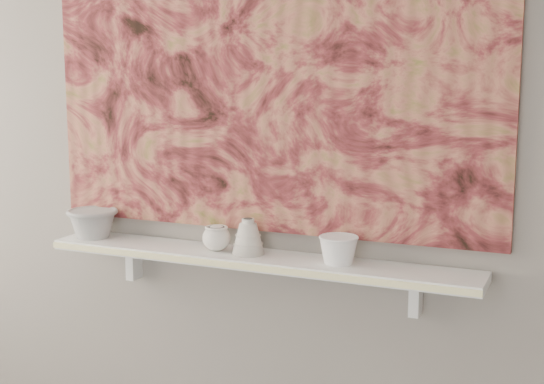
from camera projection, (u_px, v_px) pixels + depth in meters
The scene contains 11 objects.
wall_back at pixel (267, 117), 2.36m from camera, with size 3.60×3.60×0.00m, color gray.
shelf at pixel (255, 259), 2.35m from camera, with size 1.40×0.18×0.03m, color silver.
shelf_stripe at pixel (242, 267), 2.26m from camera, with size 1.40×0.01×0.02m, color #F3EBA2.
bracket_left at pixel (134, 262), 2.61m from camera, with size 0.03×0.06×0.12m, color silver.
bracket_right at pixel (416, 296), 2.23m from camera, with size 0.03×0.06×0.12m, color silver.
painting at pixel (265, 55), 2.31m from camera, with size 1.50×0.03×1.10m, color maroon.
house_motif at pixel (407, 163), 2.18m from camera, with size 0.09×0.00×0.08m, color black.
bowl_grey at pixel (93, 223), 2.57m from camera, with size 0.17×0.17×0.10m, color #959593, non-canonical shape.
cup_cream at pixel (217, 238), 2.39m from camera, with size 0.09×0.09×0.08m, color beige, non-canonical shape.
bell_vessel at pixel (248, 236), 2.34m from camera, with size 0.10×0.10×0.11m, color beige, non-canonical shape.
bowl_white at pixel (339, 250), 2.23m from camera, with size 0.12×0.12×0.09m, color silver, non-canonical shape.
Camera 1 is at (0.95, -0.57, 1.51)m, focal length 50.00 mm.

